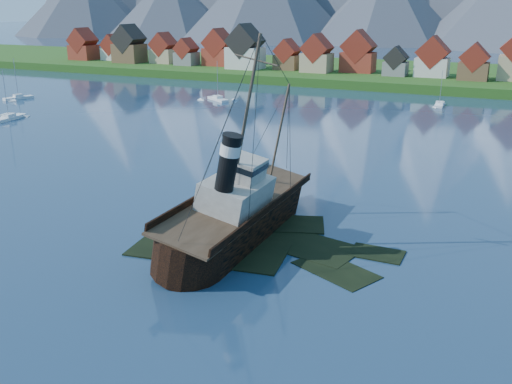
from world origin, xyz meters
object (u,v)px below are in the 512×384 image
at_px(sailboat_a, 9,119).
at_px(sailboat_e, 439,105).
at_px(tugboat_wreck, 239,208).
at_px(sailboat_c, 218,100).
at_px(sailboat_b, 18,98).

relative_size(sailboat_a, sailboat_e, 1.22).
distance_m(tugboat_wreck, sailboat_c, 103.00).
xyz_separation_m(sailboat_a, sailboat_c, (32.70, 47.76, -0.01)).
xyz_separation_m(tugboat_wreck, sailboat_b, (-106.94, 65.70, -3.00)).
bearing_deg(tugboat_wreck, sailboat_c, 119.90).
xyz_separation_m(sailboat_b, sailboat_c, (55.27, 23.35, -0.02)).
bearing_deg(sailboat_a, sailboat_b, 124.77).
height_order(sailboat_c, sailboat_e, sailboat_c).
bearing_deg(sailboat_a, sailboat_c, 47.61).
bearing_deg(sailboat_b, sailboat_a, -27.95).
bearing_deg(sailboat_b, sailboat_e, 38.91).
relative_size(tugboat_wreck, sailboat_a, 2.65).
bearing_deg(sailboat_e, tugboat_wreck, -98.51).
relative_size(sailboat_b, sailboat_e, 1.22).
xyz_separation_m(tugboat_wreck, sailboat_c, (-51.67, 89.05, -3.02)).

